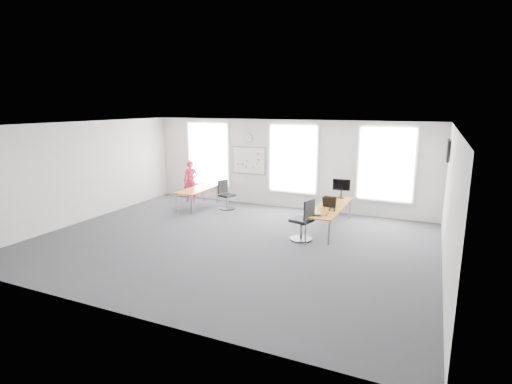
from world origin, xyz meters
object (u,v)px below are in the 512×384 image
at_px(desk_right, 330,208).
at_px(headphones, 332,210).
at_px(monitor, 341,187).
at_px(chair_right, 304,222).
at_px(person, 191,181).
at_px(chair_left, 226,196).
at_px(desk_left, 197,190).
at_px(keyboard, 313,215).

xyz_separation_m(desk_right, headphones, (0.18, -0.53, 0.09)).
bearing_deg(monitor, headphones, -90.84).
xyz_separation_m(chair_right, person, (-5.08, 2.47, 0.27)).
height_order(chair_left, headphones, chair_left).
height_order(desk_right, desk_left, desk_right).
height_order(desk_left, monitor, monitor).
distance_m(person, headphones, 5.92).
distance_m(desk_left, chair_right, 4.74).
relative_size(keyboard, monitor, 0.73).
height_order(desk_left, chair_right, chair_right).
bearing_deg(desk_left, desk_right, -6.86).
height_order(desk_right, chair_right, chair_right).
distance_m(keyboard, headphones, 0.67).
xyz_separation_m(desk_right, person, (-5.47, 1.24, 0.13)).
bearing_deg(desk_left, keyboard, -19.95).
bearing_deg(chair_right, person, -101.38).
distance_m(desk_left, monitor, 4.87).
xyz_separation_m(desk_left, monitor, (4.82, 0.59, 0.42)).
bearing_deg(chair_left, keyboard, -99.46).
height_order(desk_left, keyboard, keyboard).
height_order(desk_left, person, person).
xyz_separation_m(chair_right, keyboard, (0.22, 0.13, 0.20)).
distance_m(chair_right, monitor, 2.49).
bearing_deg(keyboard, desk_right, 70.73).
xyz_separation_m(chair_left, keyboard, (3.62, -1.91, 0.25)).
relative_size(desk_right, monitor, 4.65).
relative_size(headphones, monitor, 0.29).
distance_m(desk_right, person, 5.61).
height_order(desk_right, person, person).
relative_size(chair_left, keyboard, 2.28).
bearing_deg(desk_right, chair_left, 167.92).
height_order(chair_left, person, person).
xyz_separation_m(chair_left, monitor, (3.84, 0.35, 0.59)).
relative_size(chair_left, person, 0.65).
xyz_separation_m(headphones, monitor, (-0.13, 1.69, 0.31)).
xyz_separation_m(person, headphones, (5.65, -1.77, -0.04)).
bearing_deg(person, desk_right, -30.79).
relative_size(desk_left, monitor, 3.05).
xyz_separation_m(desk_right, chair_right, (-0.40, -1.23, -0.14)).
relative_size(chair_right, headphones, 6.36).
xyz_separation_m(desk_left, headphones, (4.95, -1.10, 0.11)).
height_order(desk_left, chair_left, chair_left).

